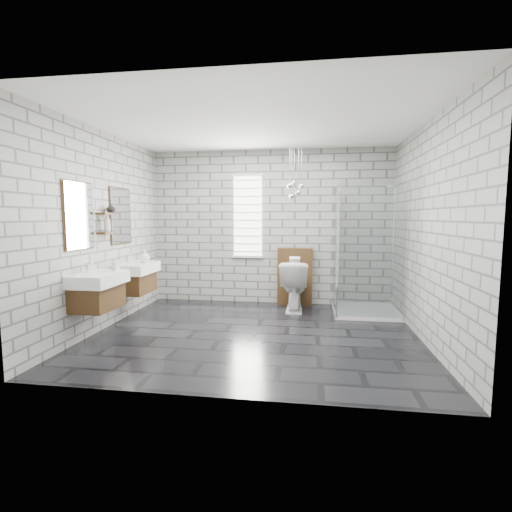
% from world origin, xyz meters
% --- Properties ---
extents(floor, '(4.20, 3.60, 0.02)m').
position_xyz_m(floor, '(0.00, 0.00, -0.01)').
color(floor, black).
rests_on(floor, ground).
extents(ceiling, '(4.20, 3.60, 0.02)m').
position_xyz_m(ceiling, '(0.00, 0.00, 2.71)').
color(ceiling, white).
rests_on(ceiling, wall_back).
extents(wall_back, '(4.20, 0.02, 2.70)m').
position_xyz_m(wall_back, '(0.00, 1.81, 1.35)').
color(wall_back, '#A2A29D').
rests_on(wall_back, floor).
extents(wall_front, '(4.20, 0.02, 2.70)m').
position_xyz_m(wall_front, '(0.00, -1.81, 1.35)').
color(wall_front, '#A2A29D').
rests_on(wall_front, floor).
extents(wall_left, '(0.02, 3.60, 2.70)m').
position_xyz_m(wall_left, '(-2.11, 0.00, 1.35)').
color(wall_left, '#A2A29D').
rests_on(wall_left, floor).
extents(wall_right, '(0.02, 3.60, 2.70)m').
position_xyz_m(wall_right, '(2.11, 0.00, 1.35)').
color(wall_right, '#A2A29D').
rests_on(wall_right, floor).
extents(vanity_left, '(0.47, 0.70, 1.57)m').
position_xyz_m(vanity_left, '(-1.91, -0.57, 0.76)').
color(vanity_left, '#492F16').
rests_on(vanity_left, wall_left).
extents(vanity_right, '(0.47, 0.70, 1.57)m').
position_xyz_m(vanity_right, '(-1.91, 0.44, 0.76)').
color(vanity_right, '#492F16').
rests_on(vanity_right, wall_left).
extents(shelf_lower, '(0.14, 0.30, 0.03)m').
position_xyz_m(shelf_lower, '(-2.03, -0.05, 1.32)').
color(shelf_lower, '#492F16').
rests_on(shelf_lower, wall_left).
extents(shelf_upper, '(0.14, 0.30, 0.03)m').
position_xyz_m(shelf_upper, '(-2.03, -0.05, 1.58)').
color(shelf_upper, '#492F16').
rests_on(shelf_upper, wall_left).
extents(window, '(0.56, 0.05, 1.48)m').
position_xyz_m(window, '(-0.40, 1.78, 1.55)').
color(window, white).
rests_on(window, wall_back).
extents(cistern_panel, '(0.60, 0.20, 1.00)m').
position_xyz_m(cistern_panel, '(0.45, 1.70, 0.50)').
color(cistern_panel, '#492F16').
rests_on(cistern_panel, floor).
extents(flush_plate, '(0.18, 0.01, 0.12)m').
position_xyz_m(flush_plate, '(0.45, 1.60, 0.80)').
color(flush_plate, silver).
rests_on(flush_plate, cistern_panel).
extents(shower_enclosure, '(1.00, 1.00, 2.03)m').
position_xyz_m(shower_enclosure, '(1.50, 1.18, 0.50)').
color(shower_enclosure, white).
rests_on(shower_enclosure, floor).
extents(pendant_cluster, '(0.27, 0.25, 0.87)m').
position_xyz_m(pendant_cluster, '(0.45, 1.36, 2.00)').
color(pendant_cluster, silver).
rests_on(pendant_cluster, ceiling).
extents(toilet, '(0.47, 0.81, 0.82)m').
position_xyz_m(toilet, '(0.45, 1.34, 0.41)').
color(toilet, white).
rests_on(toilet, floor).
extents(soap_bottle_a, '(0.10, 0.10, 0.17)m').
position_xyz_m(soap_bottle_a, '(-1.79, -0.29, 0.94)').
color(soap_bottle_a, '#B2B2B2').
rests_on(soap_bottle_a, vanity_left).
extents(soap_bottle_b, '(0.18, 0.18, 0.19)m').
position_xyz_m(soap_bottle_b, '(-1.78, 0.56, 0.94)').
color(soap_bottle_b, '#B2B2B2').
rests_on(soap_bottle_b, vanity_right).
extents(soap_bottle_c, '(0.10, 0.10, 0.24)m').
position_xyz_m(soap_bottle_c, '(-2.02, -0.05, 1.45)').
color(soap_bottle_c, '#B2B2B2').
rests_on(soap_bottle_c, shelf_lower).
extents(vase, '(0.16, 0.16, 0.13)m').
position_xyz_m(vase, '(-2.02, 0.06, 1.66)').
color(vase, '#B2B2B2').
rests_on(vase, shelf_upper).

